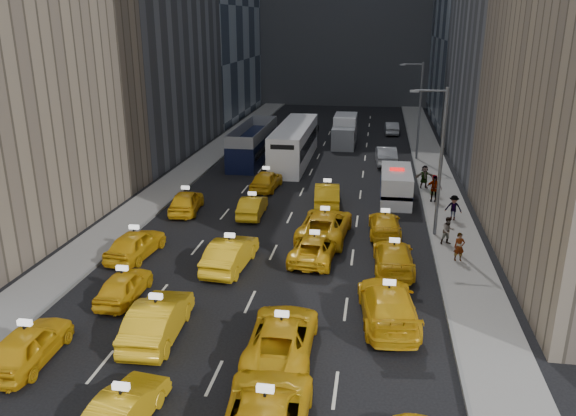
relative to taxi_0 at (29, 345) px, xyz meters
name	(u,v)px	position (x,y,z in m)	size (l,w,h in m)	color
ground	(240,323)	(7.31, 4.13, -0.75)	(160.00, 160.00, 0.00)	black
sidewalk_west	(192,169)	(-3.19, 29.13, -0.68)	(3.00, 90.00, 0.15)	gray
sidewalk_east	(436,179)	(17.81, 29.13, -0.68)	(3.00, 90.00, 0.15)	gray
curb_west	(207,170)	(-1.74, 29.13, -0.66)	(0.15, 90.00, 0.18)	slate
curb_east	(418,179)	(16.36, 29.13, -0.66)	(0.15, 90.00, 0.18)	slate
streetlight_near	(439,158)	(16.49, 16.13, 4.17)	(2.15, 0.22, 9.00)	#595B60
streetlight_far	(419,108)	(16.49, 36.13, 4.17)	(2.15, 0.22, 9.00)	#595B60
taxi_0	(29,345)	(0.00, 0.00, 0.00)	(1.78, 4.42, 1.51)	#EAAD13
taxi_1	(124,409)	(5.17, -2.86, -0.09)	(1.40, 4.01, 1.32)	#EAAD13
taxi_4	(124,286)	(1.36, 5.49, -0.07)	(1.62, 4.03, 1.37)	#EAAD13
taxi_5	(158,319)	(4.22, 2.52, 0.08)	(1.76, 5.06, 1.67)	#EAAD13
taxi_6	(282,336)	(9.51, 2.17, 0.01)	(2.53, 5.48, 1.52)	#EAAD13
taxi_7	(388,304)	(13.67, 5.32, 0.08)	(2.34, 5.77, 1.67)	#EAAD13
taxi_8	(136,244)	(-0.14, 10.29, 0.02)	(1.84, 4.56, 1.56)	#EAAD13
taxi_9	(230,253)	(5.44, 9.71, 0.07)	(1.74, 4.98, 1.64)	#EAAD13
taxi_10	(314,248)	(9.73, 11.55, -0.06)	(2.28, 4.96, 1.38)	#EAAD13
taxi_11	(394,257)	(14.01, 10.83, -0.02)	(2.04, 5.03, 1.46)	#EAAD13
taxi_12	(186,201)	(0.11, 18.13, 0.02)	(1.82, 4.53, 1.54)	#EAAD13
taxi_13	(252,206)	(4.78, 18.06, -0.07)	(1.45, 4.16, 1.37)	#EAAD13
taxi_14	(325,225)	(9.98, 14.86, 0.08)	(2.77, 6.01, 1.67)	#EAAD13
taxi_15	(385,224)	(13.57, 15.99, -0.08)	(1.88, 4.64, 1.35)	#EAAD13
taxi_16	(266,180)	(4.49, 24.33, 0.01)	(1.80, 4.47, 1.52)	#EAAD13
taxi_17	(327,194)	(9.53, 21.18, 0.06)	(1.72, 4.93, 1.62)	#EAAD13
nypd_van	(396,186)	(14.38, 23.11, 0.35)	(2.56, 5.81, 2.44)	silver
double_decker	(253,143)	(1.39, 33.69, 0.86)	(3.28, 11.34, 3.26)	black
city_bus	(294,144)	(5.32, 33.56, 0.97)	(3.76, 13.56, 3.46)	white
box_truck	(345,131)	(9.46, 41.74, 0.75)	(2.32, 6.70, 3.06)	silver
misc_car_0	(386,155)	(13.74, 34.12, 0.07)	(1.74, 4.99, 1.65)	#ADB0B5
misc_car_1	(263,133)	(0.46, 42.70, 0.06)	(2.70, 5.85, 1.63)	black
misc_car_2	(343,124)	(8.72, 49.62, 0.04)	(2.23, 5.48, 1.59)	gray
misc_car_3	(309,127)	(5.00, 47.60, -0.02)	(1.73, 4.31, 1.47)	black
misc_car_4	(392,128)	(14.47, 48.71, -0.05)	(1.50, 4.29, 1.41)	#95979C
pedestrian_0	(459,247)	(17.53, 12.27, 0.19)	(0.58, 0.38, 1.59)	gray
pedestrian_1	(448,231)	(17.19, 14.60, 0.22)	(0.80, 0.44, 1.65)	gray
pedestrian_2	(454,208)	(17.99, 18.98, 0.23)	(1.08, 0.45, 1.67)	gray
pedestrian_3	(434,188)	(17.07, 22.88, 0.35)	(1.11, 0.51, 1.90)	gray
pedestrian_4	(434,185)	(17.23, 24.45, 0.16)	(0.75, 0.41, 1.53)	gray
pedestrian_5	(424,177)	(16.63, 26.18, 0.30)	(1.67, 0.48, 1.80)	gray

